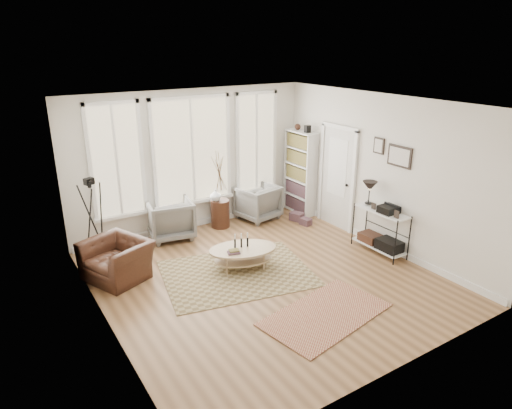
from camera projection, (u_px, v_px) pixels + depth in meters
room at (266, 198)px, 7.25m from camera, size 5.50×5.54×2.90m
bay_window at (192, 153)px, 9.32m from camera, size 4.14×0.12×2.24m
door at (337, 175)px, 9.53m from camera, size 0.09×1.06×2.22m
bookcase at (301, 172)px, 10.38m from camera, size 0.31×0.85×2.06m
low_shelf at (380, 227)px, 8.50m from camera, size 0.38×1.08×1.30m
wall_art at (394, 153)px, 8.16m from camera, size 0.04×0.88×0.44m
rug_main at (237, 273)px, 7.85m from camera, size 2.79×2.32×0.01m
rug_runner at (326, 314)px, 6.66m from camera, size 2.06×1.38×0.01m
coffee_table at (243, 253)px, 7.96m from camera, size 1.35×1.06×0.54m
armchair_left at (170, 219)px, 9.17m from camera, size 1.00×1.02×0.81m
armchair_right at (257, 202)px, 10.17m from camera, size 0.97×0.99×0.77m
side_table at (220, 191)px, 9.57m from camera, size 0.40×0.40×1.68m
vase at (216, 195)px, 9.57m from camera, size 0.28×0.28×0.25m
accent_chair at (117, 260)px, 7.62m from camera, size 1.28×1.22×0.66m
tripod_camera at (95, 225)px, 8.01m from camera, size 0.56×0.56×1.58m
book_stack_near at (297, 216)px, 10.15m from camera, size 0.31×0.34×0.18m
book_stack_far at (306, 222)px, 9.90m from camera, size 0.23×0.27×0.15m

